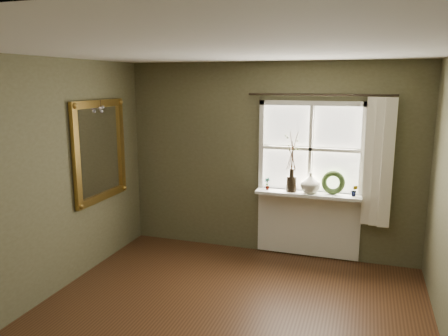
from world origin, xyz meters
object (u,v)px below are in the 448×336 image
gilt_mirror (100,151)px  cream_vase (310,183)px  wreath (333,185)px  dark_jug (291,184)px

gilt_mirror → cream_vase: bearing=19.1°
cream_vase → wreath: (0.28, 0.04, -0.02)m
wreath → gilt_mirror: bearing=-151.8°
cream_vase → dark_jug: bearing=180.0°
cream_vase → gilt_mirror: bearing=-160.9°
cream_vase → gilt_mirror: gilt_mirror is taller
dark_jug → gilt_mirror: (-2.30, -0.88, 0.46)m
dark_jug → gilt_mirror: 2.50m
dark_jug → wreath: (0.53, 0.04, 0.01)m
dark_jug → cream_vase: (0.24, 0.00, 0.03)m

